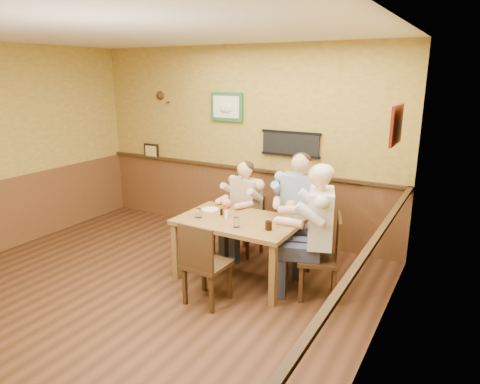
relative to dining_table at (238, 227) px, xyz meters
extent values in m
plane|color=#351E10|center=(-0.79, -1.08, -0.66)|extent=(5.00, 5.00, 0.00)
cube|color=silver|center=(-0.79, -1.08, 2.14)|extent=(5.00, 5.00, 0.02)
cube|color=#B59B3F|center=(-0.79, 1.42, 0.74)|extent=(5.00, 0.02, 2.80)
cube|color=#B59B3F|center=(1.71, -1.08, 0.74)|extent=(0.02, 5.00, 2.80)
cube|color=brown|center=(-0.79, 1.40, -0.16)|extent=(5.00, 0.02, 1.00)
cube|color=brown|center=(1.69, -1.08, -0.16)|extent=(0.02, 5.00, 1.00)
cube|color=black|center=(0.05, 1.38, 0.79)|extent=(0.88, 0.03, 0.34)
cube|color=#205E2E|center=(-0.99, 1.38, 1.26)|extent=(0.54, 0.03, 0.42)
cube|color=black|center=(-2.49, 1.38, 0.46)|extent=(0.30, 0.03, 0.26)
cube|color=#621310|center=(1.67, -0.03, 1.29)|extent=(0.03, 0.48, 0.36)
cube|color=brown|center=(0.00, 0.00, 0.07)|extent=(1.40, 0.90, 0.05)
cube|color=brown|center=(-0.64, -0.39, -0.31)|extent=(0.07, 0.07, 0.70)
cube|color=brown|center=(0.64, -0.39, -0.31)|extent=(0.07, 0.07, 0.70)
cube|color=brown|center=(-0.64, 0.39, -0.31)|extent=(0.07, 0.07, 0.70)
cube|color=brown|center=(0.64, 0.39, -0.31)|extent=(0.07, 0.07, 0.70)
cylinder|color=silver|center=(-0.44, -0.18, 0.15)|extent=(0.09, 0.09, 0.11)
cylinder|color=white|center=(0.11, -0.24, 0.15)|extent=(0.09, 0.09, 0.11)
cylinder|color=black|center=(0.46, -0.15, 0.14)|extent=(0.10, 0.10, 0.10)
cylinder|color=red|center=(-0.17, -0.03, 0.19)|extent=(0.05, 0.05, 0.19)
cylinder|color=white|center=(-0.14, -0.04, 0.14)|extent=(0.04, 0.04, 0.10)
cylinder|color=black|center=(-0.25, 0.03, 0.13)|extent=(0.04, 0.04, 0.08)
cylinder|color=silver|center=(-0.48, 0.13, 0.10)|extent=(0.24, 0.24, 0.01)
cylinder|color=white|center=(0.49, 0.21, 0.10)|extent=(0.26, 0.26, 0.01)
camera|label=1|loc=(2.35, -4.12, 1.75)|focal=32.00mm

